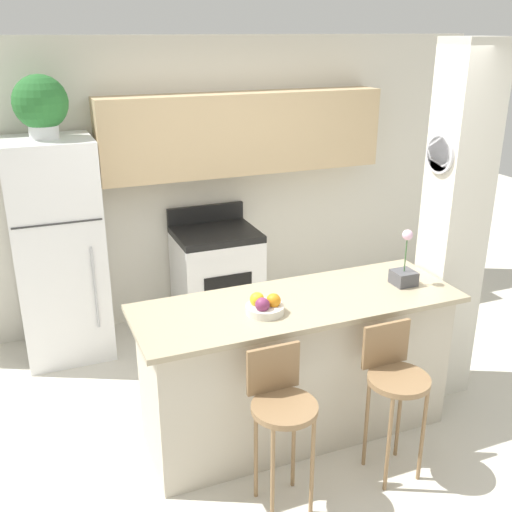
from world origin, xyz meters
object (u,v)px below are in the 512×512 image
(bar_stool_right, at_px, (395,379))
(orchid_vase, at_px, (404,271))
(stove_range, at_px, (217,277))
(bar_stool_left, at_px, (281,407))
(fruit_bowl, at_px, (265,306))
(potted_plant_on_fridge, at_px, (41,105))
(refrigerator, at_px, (59,251))

(bar_stool_right, relative_size, orchid_vase, 2.50)
(stove_range, relative_size, bar_stool_left, 1.11)
(bar_stool_left, distance_m, bar_stool_right, 0.74)
(bar_stool_left, bearing_deg, fruit_bowl, 78.35)
(potted_plant_on_fridge, xyz_separation_m, orchid_vase, (2.09, -1.74, -1.00))
(stove_range, relative_size, potted_plant_on_fridge, 2.28)
(stove_range, bearing_deg, orchid_vase, -67.10)
(refrigerator, height_order, stove_range, refrigerator)
(stove_range, height_order, bar_stool_left, stove_range)
(bar_stool_left, height_order, bar_stool_right, same)
(potted_plant_on_fridge, relative_size, fruit_bowl, 2.01)
(bar_stool_left, relative_size, potted_plant_on_fridge, 2.05)
(potted_plant_on_fridge, bearing_deg, stove_range, 0.80)
(potted_plant_on_fridge, distance_m, orchid_vase, 2.89)
(bar_stool_left, distance_m, orchid_vase, 1.33)
(bar_stool_right, bearing_deg, fruit_bowl, 143.15)
(orchid_vase, bearing_deg, potted_plant_on_fridge, 140.11)
(refrigerator, distance_m, fruit_bowl, 2.09)
(refrigerator, distance_m, bar_stool_right, 2.85)
(bar_stool_left, bearing_deg, orchid_vase, 25.22)
(bar_stool_left, height_order, potted_plant_on_fridge, potted_plant_on_fridge)
(bar_stool_right, height_order, fruit_bowl, fruit_bowl)
(stove_range, xyz_separation_m, potted_plant_on_fridge, (-1.34, -0.02, 1.61))
(bar_stool_right, bearing_deg, potted_plant_on_fridge, 126.53)
(refrigerator, distance_m, stove_range, 1.41)
(orchid_vase, height_order, fruit_bowl, orchid_vase)
(refrigerator, height_order, bar_stool_left, refrigerator)
(stove_range, distance_m, orchid_vase, 2.01)
(bar_stool_left, bearing_deg, potted_plant_on_fridge, 112.62)
(stove_range, distance_m, bar_stool_right, 2.33)
(orchid_vase, bearing_deg, refrigerator, 140.11)
(stove_range, distance_m, bar_stool_left, 2.34)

